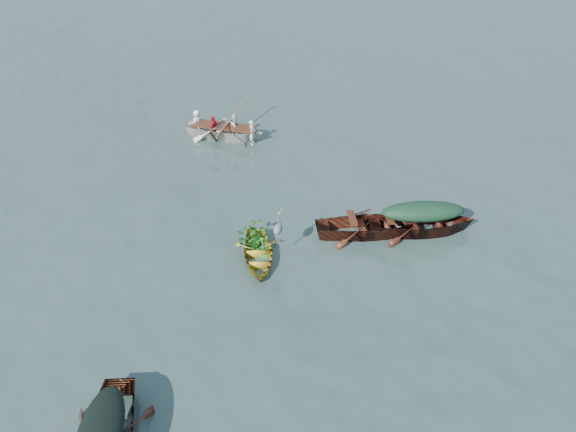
% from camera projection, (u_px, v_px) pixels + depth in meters
% --- Properties ---
extents(ground, '(140.00, 140.00, 0.00)m').
position_uv_depth(ground, '(287.00, 313.00, 13.12)').
color(ground, '#39504B').
rests_on(ground, ground).
extents(yellow_dinghy, '(2.01, 2.87, 0.68)m').
position_uv_depth(yellow_dinghy, '(258.00, 260.00, 14.71)').
color(yellow_dinghy, gold).
rests_on(yellow_dinghy, ground).
extents(green_tarp_boat, '(4.37, 2.56, 0.96)m').
position_uv_depth(green_tarp_boat, '(420.00, 232.00, 15.70)').
color(green_tarp_boat, '#461910').
rests_on(green_tarp_boat, ground).
extents(open_wooden_boat, '(4.35, 2.59, 0.96)m').
position_uv_depth(open_wooden_boat, '(369.00, 234.00, 15.62)').
color(open_wooden_boat, maroon).
rests_on(open_wooden_boat, ground).
extents(rowed_boat, '(4.09, 1.24, 0.96)m').
position_uv_depth(rowed_boat, '(225.00, 138.00, 20.36)').
color(rowed_boat, white).
rests_on(rowed_boat, ground).
extents(green_tarp_cover, '(2.40, 1.41, 0.52)m').
position_uv_depth(green_tarp_cover, '(423.00, 210.00, 15.27)').
color(green_tarp_cover, '#183B24').
rests_on(green_tarp_cover, green_tarp_boat).
extents(thwart_benches, '(2.22, 1.42, 0.04)m').
position_uv_depth(thwart_benches, '(370.00, 220.00, 15.34)').
color(thwart_benches, '#411E0F').
rests_on(thwart_benches, open_wooden_boat).
extents(heron, '(0.41, 0.47, 0.92)m').
position_uv_depth(heron, '(278.00, 233.00, 14.34)').
color(heron, gray).
rests_on(heron, yellow_dinghy).
extents(dinghy_weeds, '(0.98, 1.09, 0.60)m').
position_uv_depth(dinghy_weeds, '(257.00, 228.00, 14.80)').
color(dinghy_weeds, '#24711D').
rests_on(dinghy_weeds, yellow_dinghy).
extents(rowers, '(2.87, 1.11, 0.76)m').
position_uv_depth(rowers, '(224.00, 117.00, 19.87)').
color(rowers, white).
rests_on(rowers, rowed_boat).
extents(oars, '(0.61, 2.60, 0.06)m').
position_uv_depth(oars, '(224.00, 126.00, 20.07)').
color(oars, '#9D643B').
rests_on(oars, rowed_boat).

